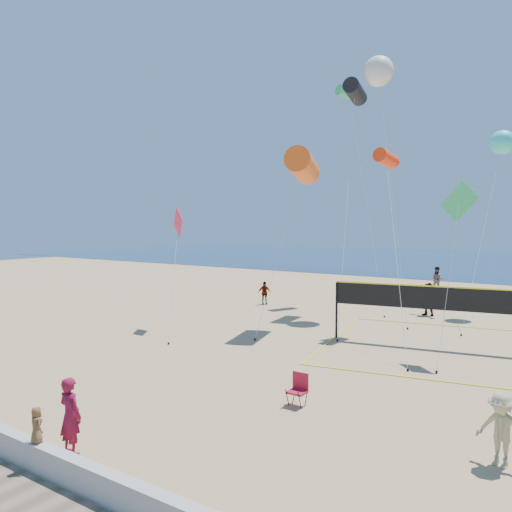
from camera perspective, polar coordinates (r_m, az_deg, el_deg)
The scene contains 18 objects.
ground at distance 12.82m, azimuth -6.13°, elevation -20.36°, with size 120.00×120.00×0.00m, color tan.
seawall at distance 10.80m, azimuth -17.34°, elevation -23.65°, with size 32.00×0.30×0.60m, color #A9A9A5.
woman at distance 12.56m, azimuth -20.46°, elevation -16.74°, with size 0.65×0.43×1.78m, color maroon.
toddler at distance 12.05m, azimuth -23.80°, elevation -17.24°, with size 0.38×0.25×0.77m, color brown.
bystander_b at distance 12.51m, azimuth 26.21°, elevation -17.37°, with size 1.05×0.60×1.62m, color tan.
far_person_0 at distance 32.01m, azimuth 0.95°, elevation -4.25°, with size 0.86×0.36×1.47m, color gray.
far_person_1 at distance 29.82m, azimuth 19.10°, elevation -4.68°, with size 1.73×0.55×1.86m, color gray.
far_person_3 at distance 39.99m, azimuth 20.04°, elevation -2.53°, with size 0.93×0.72×1.91m, color gray.
camp_chair at distance 14.84m, azimuth 4.89°, elevation -14.74°, with size 0.51×0.63×1.04m.
volleyball_net at distance 22.30m, azimuth 21.20°, elevation -5.31°, with size 11.24×11.12×2.61m.
kite_0 at distance 24.53m, azimuth 5.36°, elevation 10.21°, with size 2.07×4.89×8.78m.
kite_1 at distance 31.00m, azimuth 11.26°, elevation 17.91°, with size 3.19×8.90×13.44m.
kite_2 at distance 24.54m, azimuth 14.67°, elevation 10.69°, with size 3.34×6.54×8.68m.
kite_3 at distance 24.84m, azimuth -8.94°, elevation 3.26°, with size 2.77×3.39×6.05m.
kite_4 at distance 20.34m, azimuth 22.14°, elevation 5.03°, with size 1.53×2.69×6.85m.
kite_6 at distance 30.45m, azimuth 13.82°, elevation 19.80°, with size 3.98×4.33×14.51m.
kite_7 at distance 31.90m, azimuth 26.34°, elevation 11.55°, with size 1.63×7.97×10.42m.
kite_8 at distance 34.40m, azimuth 10.56°, elevation 17.79°, with size 4.76×5.03×14.08m.
Camera 1 is at (7.52, -8.96, 5.26)m, focal length 35.00 mm.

